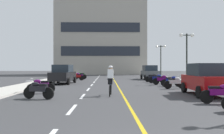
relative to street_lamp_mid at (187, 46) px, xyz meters
name	(u,v)px	position (x,y,z in m)	size (l,w,h in m)	color
ground_plane	(113,83)	(-7.08, 1.32, -3.63)	(140.00, 140.00, 0.00)	#38383A
curb_left	(49,81)	(-14.28, 4.32, -3.57)	(2.40, 72.00, 0.12)	#B7B2A8
curb_right	(175,80)	(0.12, 4.32, -3.57)	(2.40, 72.00, 0.12)	#B7B2A8
lane_dash_1	(72,109)	(-9.08, -13.68, -3.63)	(0.14, 2.20, 0.01)	silver
lane_dash_2	(83,96)	(-9.08, -9.68, -3.63)	(0.14, 2.20, 0.01)	silver
lane_dash_3	(88,89)	(-9.08, -5.68, -3.63)	(0.14, 2.20, 0.01)	silver
lane_dash_4	(92,85)	(-9.08, -1.68, -3.63)	(0.14, 2.20, 0.01)	silver
lane_dash_5	(94,82)	(-9.08, 2.32, -3.63)	(0.14, 2.20, 0.01)	silver
lane_dash_6	(96,80)	(-9.08, 6.32, -3.63)	(0.14, 2.20, 0.01)	silver
lane_dash_7	(97,78)	(-9.08, 10.32, -3.63)	(0.14, 2.20, 0.01)	silver
lane_dash_8	(98,77)	(-9.08, 14.32, -3.63)	(0.14, 2.20, 0.01)	silver
lane_dash_9	(99,76)	(-9.08, 18.32, -3.63)	(0.14, 2.20, 0.01)	silver
lane_dash_10	(100,75)	(-9.08, 22.32, -3.63)	(0.14, 2.20, 0.01)	silver
lane_dash_11	(100,75)	(-9.08, 26.32, -3.63)	(0.14, 2.20, 0.01)	silver
centre_line_yellow	(115,81)	(-6.83, 4.32, -3.63)	(0.12, 66.00, 0.01)	gold
office_building	(101,38)	(-9.00, 29.27, 4.41)	(19.03, 8.02, 16.08)	#9E998E
street_lamp_mid	(187,46)	(0.00, 0.00, 0.00)	(1.46, 0.36, 4.75)	black
street_lamp_far	(161,53)	(0.10, 11.41, -0.08)	(1.46, 0.36, 4.63)	black
parked_car_near	(206,79)	(-2.09, -9.37, -2.71)	(2.07, 4.27, 1.82)	black
parked_car_mid	(63,74)	(-11.95, 0.09, -2.71)	(2.16, 4.31, 1.82)	black
parked_car_far	(150,72)	(-2.19, 7.71, -2.71)	(1.99, 4.23, 1.82)	black
motorcycle_2	(220,93)	(-2.78, -12.48, -3.16)	(1.70, 0.60, 0.92)	black
motorcycle_3	(38,90)	(-11.20, -10.74, -3.16)	(1.66, 0.74, 0.92)	black
motorcycle_4	(41,86)	(-11.77, -8.28, -3.16)	(1.70, 0.60, 0.92)	black
motorcycle_5	(175,82)	(-2.71, -5.40, -3.16)	(1.70, 0.60, 0.92)	black
motorcycle_6	(172,81)	(-2.44, -3.47, -3.16)	(1.69, 0.63, 0.92)	black
motorcycle_7	(162,79)	(-2.73, -1.42, -3.16)	(1.70, 0.60, 0.92)	black
motorcycle_8	(157,78)	(-2.74, 0.70, -3.16)	(1.70, 0.60, 0.92)	black
motorcycle_9	(153,78)	(-2.81, 2.52, -3.16)	(1.70, 0.60, 0.92)	black
motorcycle_10	(77,76)	(-11.30, 5.45, -3.16)	(1.67, 0.71, 0.92)	black
motorcycle_11	(79,76)	(-11.24, 7.58, -3.16)	(1.64, 0.80, 0.92)	black
motorcycle_12	(81,75)	(-11.28, 9.51, -3.16)	(1.64, 0.80, 0.92)	black
cyclist_rider	(110,80)	(-7.55, -9.44, -2.74)	(0.42, 1.77, 1.71)	black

